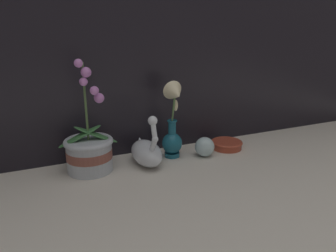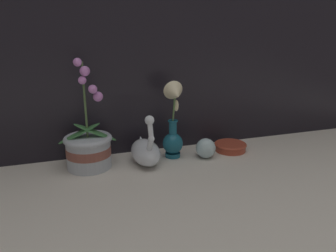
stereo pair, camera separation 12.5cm
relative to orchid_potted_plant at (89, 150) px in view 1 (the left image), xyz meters
name	(u,v)px [view 1 (the left image)]	position (x,y,z in m)	size (l,w,h in m)	color
ground_plane	(180,171)	(0.29, -0.14, -0.08)	(2.80, 2.80, 0.00)	beige
orchid_potted_plant	(89,150)	(0.00, 0.00, 0.00)	(0.21, 0.17, 0.40)	#B2BCCC
swan_figurine	(146,151)	(0.21, -0.03, -0.03)	(0.11, 0.21, 0.21)	silver
blue_vase	(173,126)	(0.33, -0.01, 0.05)	(0.08, 0.11, 0.31)	#195B75
glass_sphere	(205,147)	(0.45, -0.05, -0.04)	(0.08, 0.08, 0.08)	silver
amber_dish	(227,144)	(0.58, -0.01, -0.06)	(0.13, 0.13, 0.03)	#A8422D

